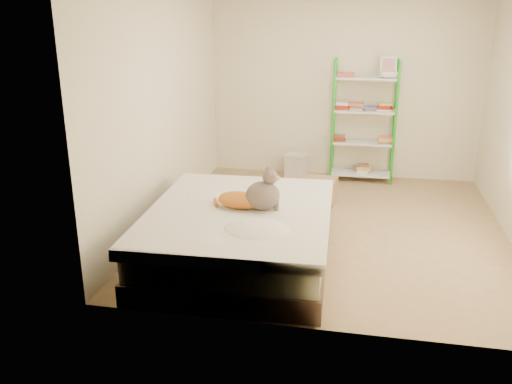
% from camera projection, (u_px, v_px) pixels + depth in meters
% --- Properties ---
extents(room, '(3.81, 4.21, 2.61)m').
position_uv_depth(room, '(336.00, 113.00, 5.70)').
color(room, tan).
rests_on(room, ground).
extents(bed, '(1.77, 2.19, 0.54)m').
position_uv_depth(bed, '(240.00, 235.00, 5.20)').
color(bed, brown).
rests_on(bed, ground).
extents(orange_cat, '(0.52, 0.31, 0.20)m').
position_uv_depth(orange_cat, '(239.00, 198.00, 5.12)').
color(orange_cat, gold).
rests_on(orange_cat, bed).
extents(grey_cat, '(0.42, 0.39, 0.40)m').
position_uv_depth(grey_cat, '(263.00, 189.00, 5.05)').
color(grey_cat, '#785F53').
rests_on(grey_cat, bed).
extents(shelf_unit, '(0.88, 0.36, 1.74)m').
position_uv_depth(shelf_unit, '(364.00, 120.00, 7.53)').
color(shelf_unit, green).
rests_on(shelf_unit, ground).
extents(cardboard_box, '(0.51, 0.50, 0.37)m').
position_uv_depth(cardboard_box, '(317.00, 191.00, 6.83)').
color(cardboard_box, tan).
rests_on(cardboard_box, ground).
extents(white_bin, '(0.36, 0.34, 0.34)m').
position_uv_depth(white_bin, '(296.00, 165.00, 7.90)').
color(white_bin, silver).
rests_on(white_bin, ground).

